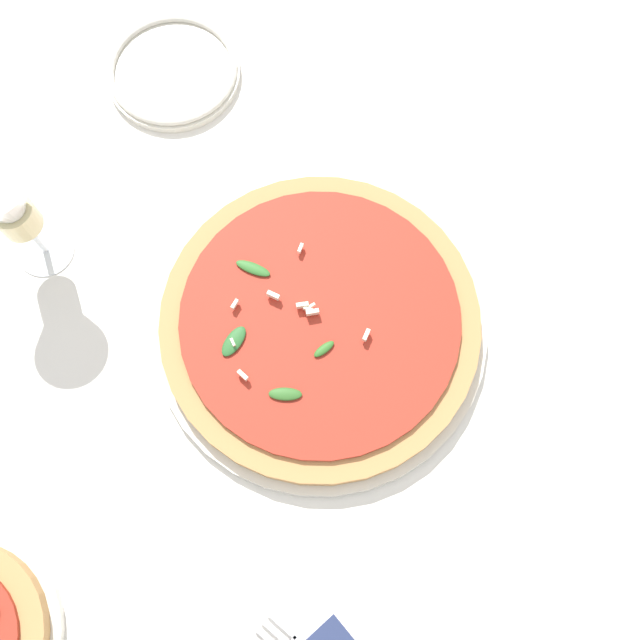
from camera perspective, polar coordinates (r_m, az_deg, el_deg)
name	(u,v)px	position (r m, az deg, el deg)	size (l,w,h in m)	color
ground_plane	(323,318)	(0.82, 0.19, 0.17)	(6.00, 6.00, 0.00)	silver
pizza_arugula_main	(320,324)	(0.80, -0.01, -0.29)	(0.36, 0.36, 0.05)	silver
wine_glass	(8,207)	(0.81, -22.68, 7.96)	(0.08, 0.08, 0.16)	white
side_plate_white	(173,72)	(0.97, -11.12, 18.08)	(0.16, 0.16, 0.02)	silver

